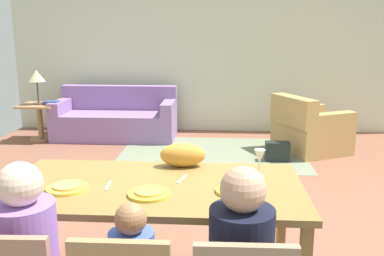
{
  "coord_description": "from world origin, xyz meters",
  "views": [
    {
      "loc": [
        0.13,
        -3.69,
        1.68
      ],
      "look_at": [
        -0.11,
        -0.04,
        0.85
      ],
      "focal_mm": 39.21,
      "sensor_mm": 36.0,
      "label": 1
    }
  ],
  "objects": [
    {
      "name": "ground_plane",
      "position": [
        0.0,
        0.47,
        -0.01
      ],
      "size": [
        6.89,
        6.14,
        0.02
      ],
      "primitive_type": "cube",
      "color": "brown"
    },
    {
      "name": "back_wall",
      "position": [
        0.0,
        3.59,
        1.35
      ],
      "size": [
        6.89,
        0.1,
        2.7
      ],
      "primitive_type": "cube",
      "color": "beige",
      "rests_on": "ground_plane"
    },
    {
      "name": "dining_table",
      "position": [
        -0.27,
        -1.24,
        0.69
      ],
      "size": [
        1.85,
        0.94,
        0.76
      ],
      "color": "olive",
      "rests_on": "ground_plane"
    },
    {
      "name": "plate_near_man",
      "position": [
        -0.78,
        -1.36,
        0.77
      ],
      "size": [
        0.25,
        0.25,
        0.02
      ],
      "primitive_type": "cylinder",
      "color": "yellow",
      "rests_on": "dining_table"
    },
    {
      "name": "pizza_near_man",
      "position": [
        -0.78,
        -1.36,
        0.78
      ],
      "size": [
        0.17,
        0.17,
        0.01
      ],
      "primitive_type": "cylinder",
      "color": "#DE914F",
      "rests_on": "plate_near_man"
    },
    {
      "name": "plate_near_child",
      "position": [
        -0.27,
        -1.42,
        0.77
      ],
      "size": [
        0.25,
        0.25,
        0.02
      ],
      "primitive_type": "cylinder",
      "color": "gold",
      "rests_on": "dining_table"
    },
    {
      "name": "pizza_near_child",
      "position": [
        -0.27,
        -1.42,
        0.78
      ],
      "size": [
        0.17,
        0.17,
        0.01
      ],
      "primitive_type": "cylinder",
      "color": "gold",
      "rests_on": "plate_near_child"
    },
    {
      "name": "plate_near_woman",
      "position": [
        0.24,
        -1.34,
        0.77
      ],
      "size": [
        0.25,
        0.25,
        0.02
      ],
      "primitive_type": "cylinder",
      "color": "yellow",
      "rests_on": "dining_table"
    },
    {
      "name": "wine_glass",
      "position": [
        0.4,
        -1.06,
        0.89
      ],
      "size": [
        0.07,
        0.07,
        0.19
      ],
      "color": "silver",
      "rests_on": "dining_table"
    },
    {
      "name": "fork",
      "position": [
        -0.55,
        -1.29,
        0.76
      ],
      "size": [
        0.03,
        0.15,
        0.01
      ],
      "primitive_type": "cube",
      "rotation": [
        0.0,
        0.0,
        0.09
      ],
      "color": "silver",
      "rests_on": "dining_table"
    },
    {
      "name": "knife",
      "position": [
        -0.1,
        -1.14,
        0.76
      ],
      "size": [
        0.06,
        0.17,
        0.01
      ],
      "primitive_type": "cube",
      "rotation": [
        0.0,
        0.0,
        -0.27
      ],
      "color": "silver",
      "rests_on": "dining_table"
    },
    {
      "name": "cat",
      "position": [
        -0.12,
        -0.87,
        0.84
      ],
      "size": [
        0.33,
        0.19,
        0.17
      ],
      "primitive_type": "ellipsoid",
      "rotation": [
        0.0,
        0.0,
        0.1
      ],
      "color": "gold",
      "rests_on": "dining_table"
    },
    {
      "name": "area_rug",
      "position": [
        0.04,
        2.07,
        0.0
      ],
      "size": [
        2.6,
        1.8,
        0.01
      ],
      "primitive_type": "cube",
      "color": "slate",
      "rests_on": "ground_plane"
    },
    {
      "name": "couch",
      "position": [
        -1.54,
        2.93,
        0.3
      ],
      "size": [
        1.93,
        0.86,
        0.82
      ],
      "color": "#8667A0",
      "rests_on": "ground_plane"
    },
    {
      "name": "armchair",
      "position": [
        1.43,
        2.25,
        0.32
      ],
      "size": [
        1.15,
        1.14,
        0.82
      ],
      "color": "tan",
      "rests_on": "ground_plane"
    },
    {
      "name": "side_table",
      "position": [
        -2.71,
        2.67,
        0.38
      ],
      "size": [
        0.56,
        0.56,
        0.58
      ],
      "color": "#A0794C",
      "rests_on": "ground_plane"
    },
    {
      "name": "table_lamp",
      "position": [
        -2.71,
        2.67,
        1.01
      ],
      "size": [
        0.26,
        0.26,
        0.54
      ],
      "color": "#443732",
      "rests_on": "side_table"
    },
    {
      "name": "book_lower",
      "position": [
        -2.54,
        2.73,
        0.59
      ],
      "size": [
        0.22,
        0.16,
        0.03
      ],
      "primitive_type": "cube",
      "color": "#A03522",
      "rests_on": "side_table"
    },
    {
      "name": "book_upper",
      "position": [
        -2.49,
        2.66,
        0.62
      ],
      "size": [
        0.22,
        0.16,
        0.03
      ],
      "primitive_type": "cube",
      "color": "navy",
      "rests_on": "book_lower"
    },
    {
      "name": "handbag",
      "position": [
        0.92,
        1.77,
        0.13
      ],
      "size": [
        0.32,
        0.16,
        0.26
      ],
      "primitive_type": "cube",
      "color": "black",
      "rests_on": "ground_plane"
    }
  ]
}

